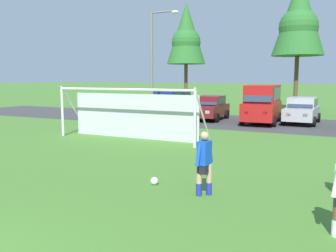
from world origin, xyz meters
name	(u,v)px	position (x,y,z in m)	size (l,w,h in m)	color
ground_plane	(219,138)	(0.00, 15.00, 0.00)	(400.00, 400.00, 0.00)	#477A2D
parking_lot_strip	(252,123)	(0.00, 22.06, 0.00)	(52.00, 8.40, 0.01)	#3D3D3F
soccer_ball	(154,181)	(0.91, 6.53, 0.11)	(0.22, 0.22, 0.22)	white
soccer_goal	(131,113)	(-3.82, 12.92, 1.29)	(7.44, 1.98, 2.57)	white
player_winger_left	(204,164)	(2.47, 6.29, 0.82)	(0.35, 0.73, 1.64)	tan
parked_car_slot_far_left	(171,103)	(-6.13, 22.16, 1.11)	(2.22, 4.64, 2.16)	navy
parked_car_slot_left	(210,108)	(-3.13, 22.37, 0.88)	(2.17, 4.27, 1.72)	maroon
parked_car_slot_center_left	(262,103)	(0.63, 22.01, 1.34)	(2.38, 4.89, 2.52)	red
parked_car_slot_center	(302,110)	(3.01, 22.96, 0.88)	(2.14, 4.25, 1.72)	#B2B2BC
tree_left_edge	(186,35)	(-9.56, 32.83, 7.32)	(3.99, 3.99, 10.65)	brown
tree_mid_left	(299,18)	(1.51, 31.60, 8.11)	(4.42, 4.42, 11.79)	brown
street_lamp	(154,67)	(-5.21, 17.88, 3.64)	(2.00, 0.32, 7.01)	slate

